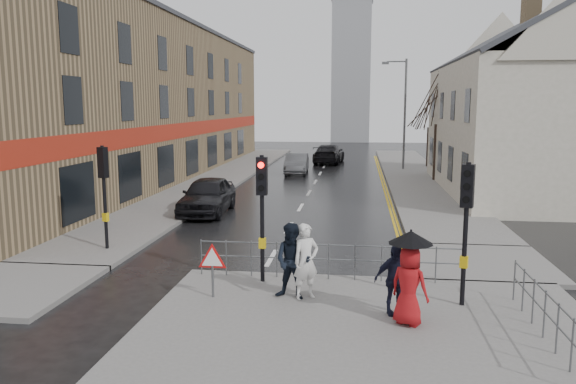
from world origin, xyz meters
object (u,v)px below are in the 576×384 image
(pedestrian_d, at_px, (394,279))
(pedestrian_with_umbrella, at_px, (410,274))
(pedestrian_b, at_px, (293,261))
(car_mid, at_px, (297,164))
(car_parked, at_px, (207,195))
(pedestrian_a, at_px, (306,261))

(pedestrian_d, bearing_deg, pedestrian_with_umbrella, -82.10)
(pedestrian_b, bearing_deg, car_mid, 108.03)
(pedestrian_with_umbrella, bearing_deg, car_parked, 122.29)
(pedestrian_a, relative_size, pedestrian_with_umbrella, 0.89)
(pedestrian_a, xyz_separation_m, pedestrian_with_umbrella, (2.35, -1.41, 0.20))
(pedestrian_d, bearing_deg, car_parked, 104.95)
(pedestrian_b, height_order, car_mid, pedestrian_b)
(car_mid, bearing_deg, pedestrian_b, -86.06)
(car_parked, relative_size, car_mid, 1.12)
(pedestrian_d, xyz_separation_m, car_parked, (-7.55, 11.81, -0.13))
(pedestrian_a, height_order, pedestrian_b, pedestrian_b)
(pedestrian_b, xyz_separation_m, car_parked, (-5.17, 11.07, -0.26))
(pedestrian_b, relative_size, car_parked, 0.39)
(pedestrian_with_umbrella, xyz_separation_m, car_parked, (-7.83, 12.39, -0.44))
(pedestrian_a, distance_m, car_mid, 26.43)
(pedestrian_with_umbrella, xyz_separation_m, car_mid, (-5.49, 27.65, -0.55))
(pedestrian_d, xyz_separation_m, car_mid, (-5.21, 27.07, -0.24))
(pedestrian_b, bearing_deg, pedestrian_a, 27.76)
(pedestrian_a, bearing_deg, pedestrian_d, -56.36)
(pedestrian_with_umbrella, bearing_deg, pedestrian_a, 149.11)
(car_parked, xyz_separation_m, car_mid, (2.34, 15.26, -0.11))
(pedestrian_with_umbrella, distance_m, car_mid, 28.20)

